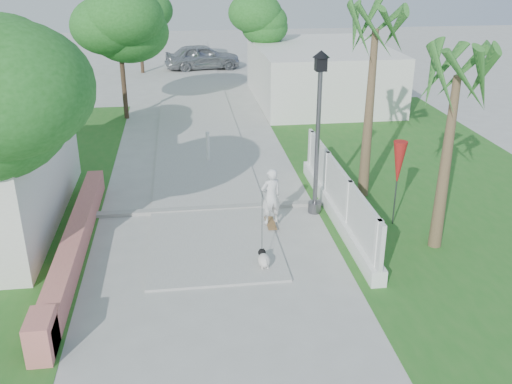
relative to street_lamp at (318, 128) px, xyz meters
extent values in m
plane|color=#B7B7B2|center=(-2.90, -5.50, -2.43)|extent=(90.00, 90.00, 0.00)
cube|color=#B7B7B2|center=(-2.90, 14.50, -2.40)|extent=(3.20, 36.00, 0.06)
cube|color=#999993|center=(-2.90, 0.50, -2.38)|extent=(6.50, 0.25, 0.10)
cube|color=#256720|center=(4.10, 2.50, -2.42)|extent=(8.00, 20.00, 0.01)
cube|color=tan|center=(-6.20, -1.50, -2.13)|extent=(0.45, 8.00, 0.60)
cube|color=tan|center=(-6.20, -5.30, -2.03)|extent=(0.45, 0.80, 0.80)
cube|color=white|center=(0.50, -0.50, -2.23)|extent=(0.35, 7.00, 0.40)
cube|color=white|center=(0.50, -0.50, -1.48)|extent=(0.10, 7.00, 1.10)
cube|color=white|center=(0.50, -3.70, -1.68)|extent=(0.14, 0.14, 1.50)
cube|color=white|center=(0.50, -1.50, -1.68)|extent=(0.14, 0.14, 1.50)
cube|color=white|center=(0.50, 0.70, -1.68)|extent=(0.14, 0.14, 1.50)
cube|color=white|center=(0.50, 2.70, -1.68)|extent=(0.14, 0.14, 1.50)
cube|color=silver|center=(3.10, 12.50, -1.13)|extent=(6.00, 8.00, 2.60)
cylinder|color=#59595E|center=(0.00, 0.00, -2.28)|extent=(0.36, 0.36, 0.30)
cylinder|color=#59595E|center=(0.00, 0.00, -0.43)|extent=(0.12, 0.12, 4.00)
cube|color=black|center=(0.00, 0.00, 1.67)|extent=(0.28, 0.28, 0.35)
cone|color=black|center=(0.00, 0.00, 1.92)|extent=(0.44, 0.44, 0.18)
cylinder|color=white|center=(-2.70, 4.50, -1.93)|extent=(0.12, 0.12, 1.00)
sphere|color=white|center=(-2.70, 4.50, -1.41)|extent=(0.14, 0.14, 0.14)
cylinder|color=#59595E|center=(1.90, -1.00, -1.43)|extent=(0.04, 0.04, 2.00)
cone|color=#B31E19|center=(1.90, -1.00, -0.73)|extent=(0.36, 0.36, 1.20)
cylinder|color=#4C3826|center=(-7.40, -2.50, -0.50)|extent=(0.20, 0.20, 3.85)
cylinder|color=#4C3826|center=(-8.40, 3.00, -0.68)|extent=(0.20, 0.20, 3.50)
ellipsoid|color=#1F611B|center=(-8.40, 3.00, 0.82)|extent=(3.20, 3.20, 2.40)
ellipsoid|color=#1F611B|center=(-8.20, 2.80, 1.17)|extent=(2.72, 2.72, 2.05)
cylinder|color=#4C3826|center=(-5.90, 10.50, -0.50)|extent=(0.20, 0.20, 3.85)
ellipsoid|color=#1F611B|center=(-5.90, 10.50, 1.15)|extent=(3.40, 3.40, 2.55)
ellipsoid|color=#1F611B|center=(-5.70, 10.30, 1.50)|extent=(2.89, 2.89, 2.18)
ellipsoid|color=#1F611B|center=(-6.10, 10.70, 1.85)|extent=(2.55, 2.55, 1.90)
cylinder|color=#4C3826|center=(0.30, 14.50, -0.68)|extent=(0.20, 0.20, 3.50)
ellipsoid|color=#1F611B|center=(0.30, 14.50, 0.82)|extent=(3.00, 3.00, 2.25)
ellipsoid|color=#1F611B|center=(0.50, 14.30, 1.17)|extent=(2.55, 2.55, 1.92)
ellipsoid|color=#1F611B|center=(0.10, 14.70, 1.52)|extent=(2.25, 2.25, 1.68)
cylinder|color=#4C3826|center=(-5.70, 20.50, -0.50)|extent=(0.20, 0.20, 3.85)
ellipsoid|color=#1F611B|center=(-5.70, 20.50, 1.15)|extent=(3.20, 3.20, 2.40)
ellipsoid|color=#1F611B|center=(-5.50, 20.30, 1.50)|extent=(2.72, 2.72, 2.05)
cone|color=brown|center=(1.70, 1.00, -0.03)|extent=(0.32, 0.32, 4.80)
cone|color=brown|center=(2.50, -2.30, -0.33)|extent=(0.32, 0.32, 4.20)
cube|color=olive|center=(-1.34, -0.70, -2.34)|extent=(0.44, 0.82, 0.02)
imported|color=silver|center=(-1.34, -0.70, -1.57)|extent=(0.63, 0.51, 1.52)
cylinder|color=gray|center=(-1.41, -0.98, -2.40)|extent=(0.03, 0.06, 0.06)
cylinder|color=gray|center=(-1.27, -0.98, -2.40)|extent=(0.03, 0.06, 0.06)
cylinder|color=gray|center=(-1.41, -0.41, -2.40)|extent=(0.03, 0.06, 0.06)
cylinder|color=gray|center=(-1.27, -0.41, -2.40)|extent=(0.03, 0.06, 0.06)
ellipsoid|color=silver|center=(-1.83, -2.84, -2.21)|extent=(0.31, 0.47, 0.29)
sphere|color=black|center=(-1.85, -2.63, -2.12)|extent=(0.18, 0.18, 0.18)
sphere|color=silver|center=(-1.86, -2.54, -2.15)|extent=(0.09, 0.09, 0.09)
cone|color=black|center=(-1.90, -2.63, -2.04)|extent=(0.05, 0.05, 0.06)
cone|color=black|center=(-1.81, -2.62, -2.04)|extent=(0.05, 0.05, 0.06)
cylinder|color=silver|center=(-1.91, -2.74, -2.36)|extent=(0.04, 0.04, 0.13)
cylinder|color=silver|center=(-1.78, -2.73, -2.36)|extent=(0.04, 0.04, 0.13)
cylinder|color=silver|center=(-1.89, -2.95, -2.36)|extent=(0.04, 0.04, 0.13)
cylinder|color=silver|center=(-1.76, -2.94, -2.36)|extent=(0.04, 0.04, 0.13)
cylinder|color=silver|center=(-1.82, -3.05, -2.14)|extent=(0.03, 0.11, 0.11)
imported|color=#ACAEB4|center=(-2.10, 21.08, -1.66)|extent=(4.72, 2.53, 1.53)
camera|label=1|loc=(-3.51, -14.04, 4.30)|focal=40.00mm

